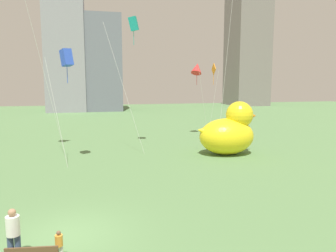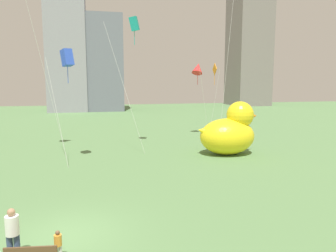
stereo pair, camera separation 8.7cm
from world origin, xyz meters
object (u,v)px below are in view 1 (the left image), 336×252
kite_orange (214,71)px  person_adult (13,232)px  giant_inflatable_duck (229,132)px  kite_teal (133,24)px  kite_red (197,68)px  kite_blue (66,58)px  person_child (59,244)px

kite_orange → person_adult: bearing=-124.1°
giant_inflatable_duck → kite_teal: 11.67m
kite_red → kite_blue: (-12.18, -9.00, 0.18)m
kite_red → person_adult: bearing=-121.3°
person_child → kite_blue: 14.44m
kite_teal → kite_red: bearing=34.5°
person_child → giant_inflatable_duck: giant_inflatable_duck is taller
giant_inflatable_duck → kite_red: bearing=88.1°
person_adult → person_child: size_ratio=1.74×
person_adult → kite_red: (13.08, 21.46, 6.10)m
kite_orange → kite_blue: bearing=-144.4°
kite_orange → kite_blue: size_ratio=0.98×
person_child → kite_orange: 27.92m
person_adult → kite_blue: size_ratio=0.22×
person_adult → kite_red: size_ratio=0.22×
person_adult → kite_red: bearing=58.7°
person_adult → person_child: 1.48m
giant_inflatable_duck → person_child: bearing=-131.7°
person_adult → person_child: bearing=-13.5°
kite_orange → kite_blue: 17.97m
person_child → kite_red: kite_red is taller
giant_inflatable_duck → kite_orange: bearing=75.4°
person_adult → kite_teal: (5.95, 16.56, 9.36)m
kite_teal → person_adult: bearing=-109.8°
person_adult → giant_inflatable_duck: bearing=44.3°
person_adult → kite_orange: kite_orange is taller
kite_orange → kite_teal: bearing=-146.3°
kite_red → kite_blue: size_ratio=0.99×
kite_orange → kite_teal: (-9.55, -6.37, 3.49)m
kite_red → kite_blue: bearing=-143.5°
kite_red → kite_teal: bearing=-145.5°
person_adult → kite_red: 25.86m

